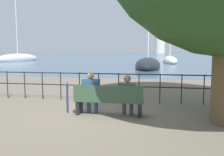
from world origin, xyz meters
TOP-DOWN VIEW (x-y plane):
  - ground_plane at (0.00, 0.00)m, footprint 1000.00×1000.00m
  - harbor_water at (0.00, 159.10)m, footprint 600.00×300.00m
  - park_bench at (0.00, -0.06)m, footprint 1.99×0.45m
  - seated_person_left at (-0.53, 0.01)m, footprint 0.49×0.35m
  - seated_person_right at (0.53, 0.01)m, footprint 0.46×0.35m
  - promenade_railing at (-0.00, 1.84)m, footprint 13.25×0.04m
  - closed_umbrella at (-1.28, 0.04)m, footprint 0.09×0.09m
  - sailboat_0 at (3.18, 29.41)m, footprint 2.38×7.75m
  - sailboat_1 at (0.48, 18.21)m, footprint 2.50×7.52m
  - sailboat_4 at (-21.00, 30.45)m, footprint 4.35×8.35m
  - harbor_lighthouse at (2.94, 127.95)m, footprint 5.22×5.22m

SIDE VIEW (x-z plane):
  - ground_plane at x=0.00m, z-range 0.00..0.00m
  - harbor_water at x=0.00m, z-range 0.00..0.01m
  - sailboat_1 at x=0.48m, z-range -5.55..6.25m
  - sailboat_0 at x=3.18m, z-range -5.92..6.62m
  - sailboat_4 at x=-21.00m, z-range -5.44..6.23m
  - park_bench at x=0.00m, z-range -0.01..0.89m
  - closed_umbrella at x=-1.28m, z-range 0.05..1.01m
  - seated_person_right at x=0.53m, z-range 0.06..1.25m
  - seated_person_left at x=-0.53m, z-range 0.06..1.32m
  - promenade_railing at x=0.00m, z-range 0.17..1.22m
  - harbor_lighthouse at x=2.94m, z-range -0.70..19.35m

